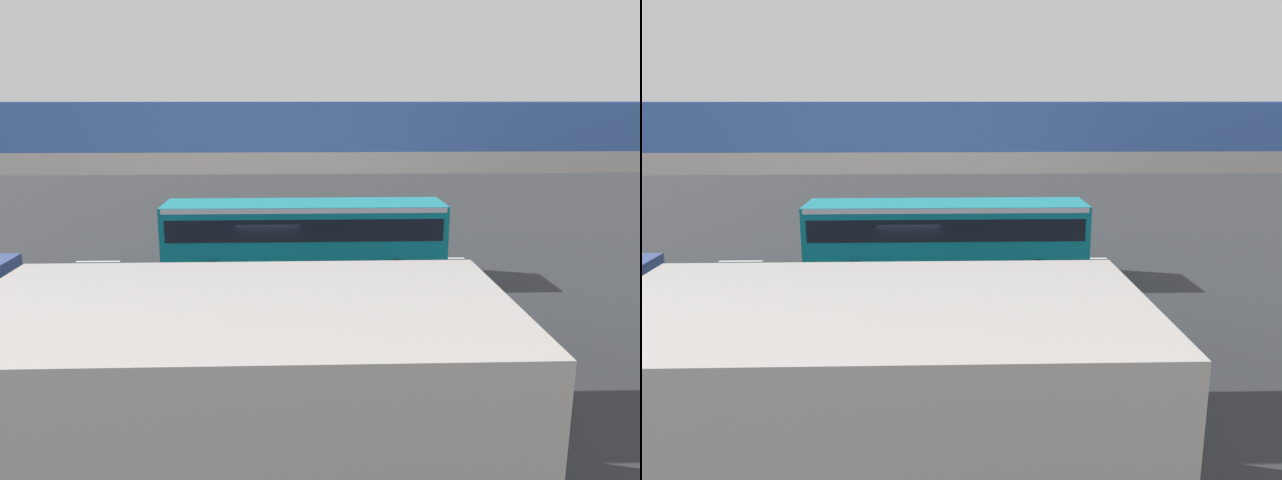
% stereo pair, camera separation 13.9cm
% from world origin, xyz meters
% --- Properties ---
extents(ground, '(80.00, 80.00, 0.00)m').
position_xyz_m(ground, '(0.00, 0.00, 0.00)').
color(ground, '#2D3033').
extents(city_bus, '(11.54, 2.85, 3.15)m').
position_xyz_m(city_bus, '(-1.48, -0.36, 1.88)').
color(city_bus, '#0C8493').
rests_on(city_bus, ground).
extents(bicycle_black, '(1.77, 0.44, 0.96)m').
position_xyz_m(bicycle_black, '(6.33, 4.66, 0.37)').
color(bicycle_black, black).
rests_on(bicycle_black, ground).
extents(bicycle_orange, '(1.77, 0.44, 0.96)m').
position_xyz_m(bicycle_orange, '(8.41, 2.17, 0.37)').
color(bicycle_orange, black).
rests_on(bicycle_orange, ground).
extents(pedestrian, '(0.38, 0.38, 1.79)m').
position_xyz_m(pedestrian, '(-3.64, -4.01, 0.89)').
color(pedestrian, '#2D2D38').
rests_on(pedestrian, ground).
extents(traffic_sign, '(0.08, 0.60, 2.80)m').
position_xyz_m(traffic_sign, '(1.91, -4.16, 1.89)').
color(traffic_sign, slate).
rests_on(traffic_sign, ground).
extents(lane_dash_leftmost, '(2.00, 0.20, 0.01)m').
position_xyz_m(lane_dash_leftmost, '(-8.00, -3.08, 0.00)').
color(lane_dash_leftmost, silver).
rests_on(lane_dash_leftmost, ground).
extents(lane_dash_left, '(2.00, 0.20, 0.01)m').
position_xyz_m(lane_dash_left, '(-4.00, -3.08, 0.00)').
color(lane_dash_left, silver).
rests_on(lane_dash_left, ground).
extents(lane_dash_centre, '(2.00, 0.20, 0.01)m').
position_xyz_m(lane_dash_centre, '(0.00, -3.08, 0.00)').
color(lane_dash_centre, silver).
rests_on(lane_dash_centre, ground).
extents(lane_dash_right, '(2.00, 0.20, 0.01)m').
position_xyz_m(lane_dash_right, '(4.00, -3.08, 0.00)').
color(lane_dash_right, silver).
rests_on(lane_dash_right, ground).
extents(lane_dash_rightmost, '(2.00, 0.20, 0.01)m').
position_xyz_m(lane_dash_rightmost, '(8.00, -3.08, 0.00)').
color(lane_dash_rightmost, silver).
rests_on(lane_dash_rightmost, ground).
extents(pedestrian_overpass, '(27.53, 2.60, 7.30)m').
position_xyz_m(pedestrian_overpass, '(0.00, 9.40, 5.46)').
color(pedestrian_overpass, '#B2ADA5').
rests_on(pedestrian_overpass, ground).
extents(station_building, '(9.00, 5.04, 4.20)m').
position_xyz_m(station_building, '(-0.23, 15.32, 2.10)').
color(station_building, '#B2ADA5').
rests_on(station_building, ground).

